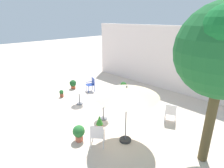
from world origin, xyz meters
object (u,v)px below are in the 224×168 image
(potted_plant_2, at_px, (100,123))
(potted_plant_4, at_px, (73,84))
(patio_chair_2, at_px, (108,94))
(patio_chair_0, at_px, (97,134))
(patio_chair_1, at_px, (171,112))
(potted_plant_1, at_px, (62,93))
(patio_chair_3, at_px, (91,84))
(patio_umbrella_0, at_px, (127,92))
(potted_plant_0, at_px, (123,86))
(cafe_table_1, at_px, (79,95))
(cafe_table_0, at_px, (103,109))
(potted_plant_3, at_px, (79,132))

(potted_plant_2, height_order, potted_plant_4, potted_plant_2)
(patio_chair_2, bearing_deg, potted_plant_2, -51.39)
(patio_chair_0, distance_m, patio_chair_2, 3.69)
(patio_chair_0, distance_m, potted_plant_4, 6.10)
(patio_chair_1, distance_m, potted_plant_1, 6.17)
(patio_chair_2, height_order, potted_plant_1, patio_chair_2)
(patio_chair_3, bearing_deg, potted_plant_1, -105.37)
(potted_plant_1, distance_m, potted_plant_4, 1.41)
(potted_plant_1, distance_m, potted_plant_2, 4.16)
(patio_chair_2, distance_m, potted_plant_1, 2.83)
(patio_umbrella_0, xyz_separation_m, potted_plant_2, (-1.22, -0.20, -1.65))
(patio_chair_2, height_order, patio_chair_3, patio_chair_2)
(patio_umbrella_0, height_order, patio_chair_3, patio_umbrella_0)
(potted_plant_0, relative_size, potted_plant_4, 0.97)
(potted_plant_1, bearing_deg, cafe_table_1, 7.01)
(cafe_table_0, bearing_deg, patio_chair_2, 129.19)
(cafe_table_1, bearing_deg, patio_chair_2, 52.14)
(cafe_table_1, relative_size, potted_plant_0, 1.26)
(patio_chair_0, height_order, potted_plant_0, patio_chair_0)
(potted_plant_1, xyz_separation_m, potted_plant_3, (4.08, -1.69, 0.13))
(cafe_table_0, xyz_separation_m, patio_chair_0, (1.26, -1.45, 0.00))
(cafe_table_0, xyz_separation_m, potted_plant_0, (-1.68, 3.28, -0.22))
(cafe_table_0, xyz_separation_m, patio_chair_1, (2.28, 1.92, -0.02))
(potted_plant_1, relative_size, potted_plant_2, 0.64)
(patio_chair_3, bearing_deg, potted_plant_3, -44.57)
(patio_umbrella_0, distance_m, potted_plant_0, 5.38)
(cafe_table_1, bearing_deg, potted_plant_0, 83.12)
(patio_chair_0, xyz_separation_m, potted_plant_0, (-2.94, 4.74, -0.22))
(potted_plant_2, bearing_deg, potted_plant_3, -91.46)
(cafe_table_0, bearing_deg, cafe_table_1, 175.36)
(cafe_table_1, distance_m, patio_chair_2, 1.53)
(cafe_table_0, xyz_separation_m, cafe_table_1, (-2.05, 0.17, -0.04))
(potted_plant_4, bearing_deg, potted_plant_3, -31.75)
(patio_chair_2, bearing_deg, potted_plant_3, -62.14)
(patio_chair_1, bearing_deg, cafe_table_1, -157.96)
(patio_chair_2, xyz_separation_m, potted_plant_4, (-3.11, -0.15, -0.19))
(patio_chair_2, xyz_separation_m, potted_plant_2, (1.65, -2.07, -0.18))
(patio_umbrella_0, relative_size, potted_plant_4, 3.85)
(patio_chair_3, distance_m, potted_plant_1, 1.92)
(patio_umbrella_0, xyz_separation_m, potted_plant_4, (-5.98, 1.72, -1.66))
(patio_umbrella_0, relative_size, cafe_table_0, 2.93)
(potted_plant_1, bearing_deg, patio_chair_2, 29.59)
(potted_plant_0, xyz_separation_m, potted_plant_4, (-2.55, -2.06, 0.01))
(cafe_table_0, xyz_separation_m, potted_plant_2, (0.54, -0.70, -0.19))
(patio_chair_1, relative_size, patio_chair_3, 1.04)
(potted_plant_0, relative_size, potted_plant_3, 0.90)
(potted_plant_3, bearing_deg, potted_plant_2, 88.54)
(patio_chair_2, bearing_deg, cafe_table_1, -127.86)
(potted_plant_2, xyz_separation_m, potted_plant_3, (-0.03, -1.01, 0.02))
(patio_chair_1, height_order, potted_plant_0, patio_chair_1)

